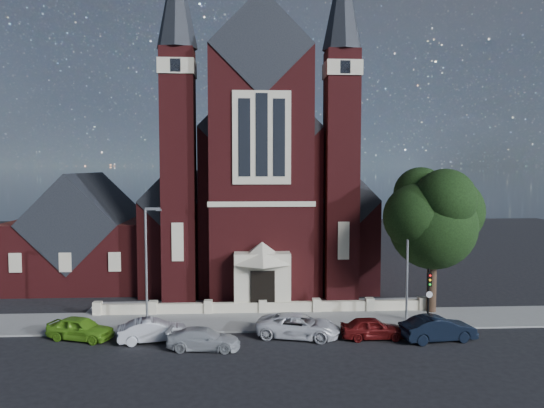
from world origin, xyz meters
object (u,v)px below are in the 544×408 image
(street_lamp_left, at_px, (147,259))
(car_navy, at_px, (438,329))
(traffic_signal, at_px, (429,290))
(car_white_suv, at_px, (298,326))
(street_tree, at_px, (436,220))
(church, at_px, (256,192))
(street_lamp_right, at_px, (409,256))
(car_silver_a, at_px, (153,330))
(car_dark_red, at_px, (372,328))
(car_lime_van, at_px, (80,328))
(car_silver_b, at_px, (204,339))
(parish_hall, at_px, (87,240))

(street_lamp_left, xyz_separation_m, car_navy, (18.57, -4.24, -3.83))
(traffic_signal, distance_m, car_white_suv, 9.24)
(street_tree, relative_size, car_white_suv, 2.02)
(church, relative_size, street_lamp_right, 4.31)
(car_silver_a, distance_m, car_dark_red, 13.73)
(street_lamp_left, xyz_separation_m, car_lime_van, (-3.74, -2.75, -3.88))
(traffic_signal, height_order, car_dark_red, traffic_signal)
(street_lamp_right, bearing_deg, car_silver_b, -160.33)
(church, bearing_deg, car_silver_a, -107.51)
(car_lime_van, xyz_separation_m, car_silver_a, (4.60, -0.64, -0.02))
(church, xyz_separation_m, car_silver_a, (-7.05, -22.33, -7.48))
(car_dark_red, bearing_deg, street_tree, -48.80)
(car_navy, bearing_deg, car_silver_b, 84.24)
(parish_hall, bearing_deg, street_tree, -23.26)
(car_lime_van, height_order, car_dark_red, car_lime_van)
(street_lamp_left, bearing_deg, car_white_suv, -16.99)
(church, distance_m, car_dark_red, 24.67)
(street_tree, height_order, car_dark_red, street_tree)
(car_silver_a, xyz_separation_m, car_white_suv, (9.12, 0.34, 0.03))
(street_tree, bearing_deg, car_white_suv, -155.68)
(street_lamp_left, height_order, street_lamp_right, same)
(car_silver_b, xyz_separation_m, car_white_suv, (5.87, 1.92, 0.10))
(car_lime_van, height_order, car_silver_a, car_lime_van)
(traffic_signal, bearing_deg, car_dark_red, -154.94)
(car_lime_van, bearing_deg, church, -9.58)
(car_silver_a, distance_m, car_silver_b, 3.61)
(street_lamp_right, bearing_deg, car_silver_a, -168.80)
(parish_hall, bearing_deg, car_silver_b, -57.25)
(parish_hall, bearing_deg, car_lime_van, -75.43)
(church, xyz_separation_m, car_white_suv, (2.07, -21.99, -7.45))
(car_dark_red, distance_m, car_navy, 4.03)
(car_silver_a, relative_size, car_silver_b, 0.98)
(car_lime_van, bearing_deg, car_silver_b, -87.11)
(car_navy, bearing_deg, street_tree, -26.64)
(car_lime_van, distance_m, car_dark_red, 18.35)
(traffic_signal, distance_m, car_navy, 3.24)
(street_tree, xyz_separation_m, car_lime_van, (-24.24, -4.46, -6.24))
(street_lamp_left, distance_m, traffic_signal, 19.08)
(church, bearing_deg, car_lime_van, -118.23)
(church, height_order, car_white_suv, church)
(street_lamp_left, relative_size, street_lamp_right, 1.00)
(parish_hall, height_order, street_lamp_left, parish_hall)
(street_tree, xyz_separation_m, car_navy, (-1.93, -5.95, -6.19))
(street_lamp_right, xyz_separation_m, car_silver_a, (-17.14, -3.39, -3.90))
(church, xyz_separation_m, street_lamp_left, (-7.91, -18.94, -3.59))
(traffic_signal, relative_size, car_dark_red, 1.00)
(street_tree, distance_m, traffic_signal, 5.70)
(parish_hall, height_order, car_silver_a, parish_hall)
(car_navy, bearing_deg, church, 16.07)
(car_silver_b, bearing_deg, parish_hall, 38.86)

